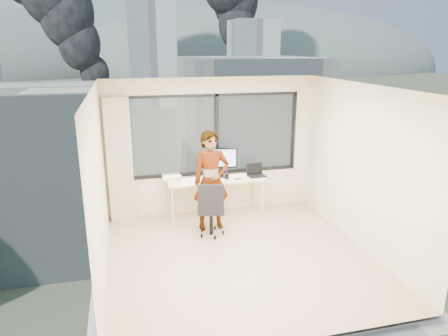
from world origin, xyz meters
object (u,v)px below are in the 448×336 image
object	(u,v)px
person	(211,181)
game_console	(172,177)
monitor	(222,162)
laptop	(257,171)
desk	(216,197)
handbag	(254,169)
chair	(211,207)

from	to	relation	value
person	game_console	bearing A→B (deg)	129.90
monitor	laptop	size ratio (longest dim) A/B	1.62
desk	monitor	xyz separation A→B (m)	(0.16, 0.12, 0.66)
monitor	handbag	bearing A→B (deg)	17.34
person	game_console	size ratio (longest dim) A/B	5.47
chair	desk	bearing A→B (deg)	84.10
chair	laptop	distance (m)	1.34
game_console	desk	bearing A→B (deg)	-19.12
chair	handbag	world-z (taller)	chair
game_console	laptop	xyz separation A→B (m)	(1.60, -0.21, 0.07)
monitor	handbag	world-z (taller)	monitor
game_console	handbag	distance (m)	1.60
desk	chair	bearing A→B (deg)	-108.26
person	handbag	bearing A→B (deg)	30.63
desk	person	xyz separation A→B (m)	(-0.19, -0.49, 0.51)
chair	handbag	xyz separation A→B (m)	(1.06, 0.93, 0.34)
laptop	game_console	bearing A→B (deg)	164.89
person	handbag	distance (m)	1.18
monitor	game_console	distance (m)	1.00
desk	laptop	world-z (taller)	laptop
desk	laptop	distance (m)	0.93
chair	laptop	world-z (taller)	chair
monitor	desk	bearing A→B (deg)	-128.34
game_console	laptop	world-z (taller)	laptop
chair	person	xyz separation A→B (m)	(0.07, 0.29, 0.38)
desk	game_console	bearing A→B (deg)	167.21
laptop	handbag	world-z (taller)	laptop
person	monitor	xyz separation A→B (m)	(0.35, 0.61, 0.15)
chair	person	size ratio (longest dim) A/B	0.57
laptop	handbag	distance (m)	0.19
person	monitor	distance (m)	0.72
person	game_console	world-z (taller)	person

